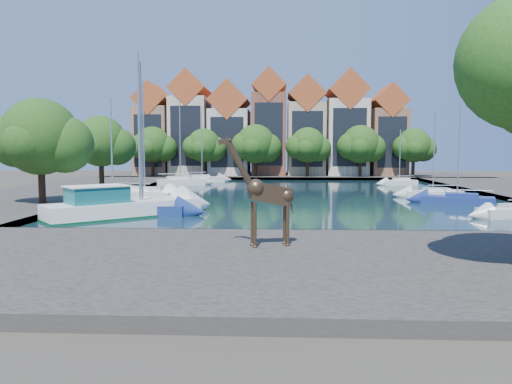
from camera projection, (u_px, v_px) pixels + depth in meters
ground at (322, 239)px, 26.50m from camera, size 160.00×160.00×0.00m
water_basin at (302, 196)px, 50.37m from camera, size 38.00×50.00×0.08m
near_quay at (338, 265)px, 19.51m from camera, size 50.00×14.00×0.50m
far_quay at (293, 176)px, 82.20m from camera, size 60.00×16.00×0.50m
left_quay at (60, 192)px, 51.53m from camera, size 14.00×52.00×0.50m
townhouse_west_end at (155, 133)px, 82.65m from camera, size 5.44×9.18×14.93m
townhouse_west_mid at (191, 128)px, 82.29m from camera, size 5.94×9.18×16.79m
townhouse_west_inner at (230, 133)px, 82.06m from camera, size 6.43×9.18×15.15m
townhouse_center at (269, 127)px, 81.67m from camera, size 5.44×9.18×16.93m
townhouse_east_inner at (306, 130)px, 81.44m from camera, size 5.94×9.18×15.79m
townhouse_east_mid at (346, 128)px, 81.10m from camera, size 6.43×9.18×16.65m
townhouse_east_end at (386, 134)px, 80.89m from camera, size 5.44×9.18×14.43m
far_tree_far_west at (153, 146)px, 77.32m from camera, size 7.28×5.60×7.68m
far_tree_west at (204, 147)px, 76.95m from camera, size 6.76×5.20×7.36m
far_tree_mid_west at (256, 145)px, 76.56m from camera, size 7.80×6.00×8.00m
far_tree_mid_east at (308, 146)px, 76.20m from camera, size 7.02×5.40×7.52m
far_tree_east at (361, 145)px, 75.81m from camera, size 7.54×5.80×7.84m
far_tree_far_east at (414, 147)px, 75.45m from camera, size 6.76×5.20×7.36m
side_tree_left_near at (42, 139)px, 38.93m from camera, size 7.80×6.00×8.20m
side_tree_left_far at (102, 143)px, 54.91m from camera, size 7.28×5.60×7.88m
giraffe_statue at (265, 193)px, 21.72m from camera, size 3.24×1.40×4.74m
motorsailer at (119, 205)px, 34.12m from camera, size 9.98×9.18×11.32m
sailboat_left_a at (113, 203)px, 38.05m from camera, size 6.02×2.16×8.48m
sailboat_left_b at (143, 207)px, 35.47m from camera, size 6.49×2.72×10.72m
sailboat_left_c at (145, 192)px, 47.05m from camera, size 7.49×5.05×11.06m
sailboat_left_d at (181, 180)px, 64.07m from camera, size 6.44×3.99×10.98m
sailboat_left_e at (202, 178)px, 69.66m from camera, size 6.32×4.23×10.46m
sailboat_right_b at (457, 198)px, 42.33m from camera, size 6.18×3.92×11.87m
sailboat_right_c at (433, 192)px, 48.34m from camera, size 5.44×2.00×8.40m
sailboat_right_d at (399, 181)px, 64.26m from camera, size 4.72×2.63×7.14m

